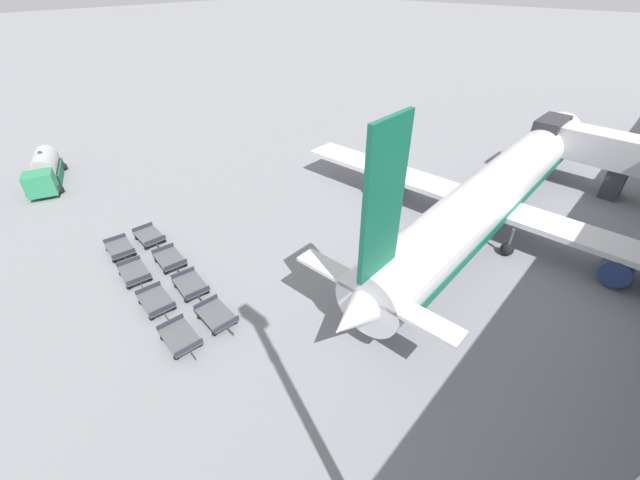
{
  "coord_description": "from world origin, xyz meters",
  "views": [
    {
      "loc": [
        24.74,
        -30.79,
        18.71
      ],
      "look_at": [
        9.58,
        -13.98,
        2.98
      ],
      "focal_mm": 22.0,
      "sensor_mm": 36.0,
      "label": 1
    }
  ],
  "objects": [
    {
      "name": "baggage_dolly_row_mid_a_col_d",
      "position": [
        7.94,
        -22.03,
        0.48
      ],
      "size": [
        3.49,
        2.0,
        0.92
      ],
      "color": "#515459",
      "rests_on": "ground_plane"
    },
    {
      "name": "fuel_tanker_primary",
      "position": [
        -22.03,
        -22.01,
        1.28
      ],
      "size": [
        8.85,
        5.65,
        3.06
      ],
      "color": "#2D8C5B",
      "rests_on": "ground_plane"
    },
    {
      "name": "baggage_dolly_row_near_col_c",
      "position": [
        3.86,
        -23.95,
        0.48
      ],
      "size": [
        3.51,
        2.09,
        0.92
      ],
      "color": "#515459",
      "rests_on": "ground_plane"
    },
    {
      "name": "ground_plane",
      "position": [
        0.0,
        0.0,
        0.0
      ],
      "size": [
        500.0,
        500.0,
        0.0
      ],
      "primitive_type": "plane",
      "color": "gray"
    },
    {
      "name": "baggage_dolly_row_mid_a_col_c",
      "position": [
        4.17,
        -21.5,
        0.48
      ],
      "size": [
        3.52,
        2.17,
        0.92
      ],
      "color": "#515459",
      "rests_on": "ground_plane"
    },
    {
      "name": "airplane",
      "position": [
        15.96,
        0.75,
        3.27
      ],
      "size": [
        37.26,
        42.42,
        13.75
      ],
      "color": "white",
      "rests_on": "ground_plane"
    },
    {
      "name": "baggage_dolly_row_near_col_b",
      "position": [
        -0.04,
        -23.49,
        0.48
      ],
      "size": [
        3.52,
        2.19,
        0.92
      ],
      "color": "#515459",
      "rests_on": "ground_plane"
    },
    {
      "name": "baggage_dolly_row_mid_a_col_b",
      "position": [
        0.39,
        -20.89,
        0.48
      ],
      "size": [
        3.52,
        2.14,
        0.92
      ],
      "color": "#515459",
      "rests_on": "ground_plane"
    },
    {
      "name": "baggage_dolly_row_mid_a_col_a",
      "position": [
        -3.68,
        -20.38,
        0.48
      ],
      "size": [
        3.49,
        2.0,
        0.92
      ],
      "color": "#515459",
      "rests_on": "ground_plane"
    },
    {
      "name": "baggage_dolly_row_near_col_a",
      "position": [
        -3.8,
        -22.8,
        0.48
      ],
      "size": [
        3.52,
        2.18,
        0.92
      ],
      "color": "#515459",
      "rests_on": "ground_plane"
    },
    {
      "name": "baggage_dolly_row_near_col_d",
      "position": [
        7.81,
        -24.57,
        0.48
      ],
      "size": [
        3.5,
        2.04,
        0.92
      ],
      "color": "#515459",
      "rests_on": "ground_plane"
    }
  ]
}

